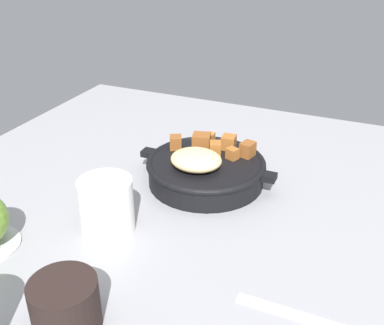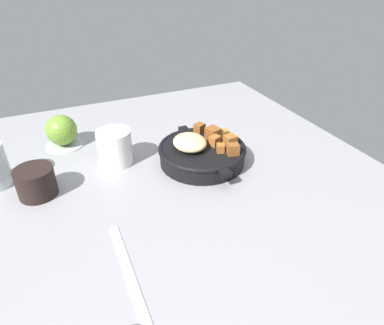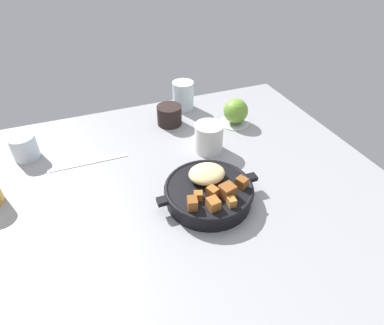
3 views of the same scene
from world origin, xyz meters
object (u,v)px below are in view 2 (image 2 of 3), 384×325
at_px(cast_iron_skillet, 202,152).
at_px(ceramic_mug_white, 115,147).
at_px(red_apple, 61,130).
at_px(coffee_mug_dark, 36,182).
at_px(butter_knife, 128,270).

xyz_separation_m(cast_iron_skillet, ceramic_mug_white, (0.09, 0.20, 0.01)).
distance_m(red_apple, ceramic_mug_white, 0.19).
relative_size(cast_iron_skillet, red_apple, 3.18).
distance_m(red_apple, coffee_mug_dark, 0.23).
bearing_deg(coffee_mug_dark, butter_knife, -156.57).
xyz_separation_m(butter_knife, ceramic_mug_white, (0.35, -0.07, 0.04)).
bearing_deg(coffee_mug_dark, cast_iron_skillet, -93.38).
height_order(red_apple, coffee_mug_dark, red_apple).
bearing_deg(coffee_mug_dark, red_apple, -20.33).
xyz_separation_m(butter_knife, coffee_mug_dark, (0.29, 0.13, 0.03)).
bearing_deg(butter_knife, red_apple, 5.91).
height_order(cast_iron_skillet, ceramic_mug_white, ceramic_mug_white).
relative_size(cast_iron_skillet, ceramic_mug_white, 3.00).
bearing_deg(cast_iron_skillet, red_apple, 53.17).
bearing_deg(red_apple, cast_iron_skillet, -126.83).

